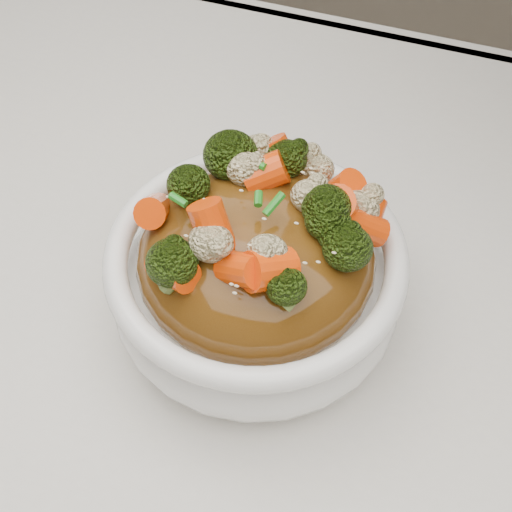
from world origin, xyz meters
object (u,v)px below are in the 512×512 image
(carrots, at_px, (256,200))
(broccoli, at_px, (256,201))
(dining_table, at_px, (199,510))
(bowl, at_px, (256,283))

(carrots, relative_size, broccoli, 1.00)
(dining_table, distance_m, bowl, 0.42)
(carrots, xyz_separation_m, broccoli, (0.00, 0.00, -0.00))
(bowl, distance_m, carrots, 0.08)
(bowl, bearing_deg, carrots, 0.00)
(carrots, distance_m, broccoli, 0.00)
(dining_table, height_order, bowl, bowl)
(bowl, relative_size, carrots, 1.26)
(dining_table, relative_size, broccoli, 7.77)
(dining_table, xyz_separation_m, carrots, (0.06, 0.03, 0.50))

